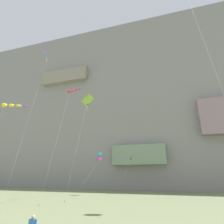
# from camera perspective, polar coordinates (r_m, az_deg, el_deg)

# --- Properties ---
(cliff_face) EXTENTS (180.00, 30.90, 56.64)m
(cliff_face) POSITION_cam_1_polar(r_m,az_deg,el_deg) (70.73, 9.53, 1.31)
(cliff_face) COLOR gray
(cliff_face) RESTS_ON ground
(kite_windsock_mid_left) EXTENTS (3.77, 6.39, 20.12)m
(kite_windsock_mid_left) POSITION_cam_1_polar(r_m,az_deg,el_deg) (37.02, -12.39, 6.47)
(kite_windsock_mid_left) COLOR red
(kite_windsock_mid_left) RESTS_ON ground
(kite_delta_upper_left) EXTENTS (3.16, 2.82, 7.61)m
(kite_delta_upper_left) POSITION_cam_1_polar(r_m,az_deg,el_deg) (43.22, 5.33, -14.54)
(kite_delta_upper_left) COLOR #CC3399
(kite_delta_upper_left) RESTS_ON ground
(kite_box_high_left) EXTENTS (3.11, 6.50, 8.47)m
(kite_box_high_left) POSITION_cam_1_polar(r_m,az_deg,el_deg) (40.37, -3.92, -13.76)
(kite_box_high_left) COLOR teal
(kite_box_high_left) RESTS_ON ground
(kite_banner_upper_mid) EXTENTS (3.11, 6.65, 29.21)m
(kite_banner_upper_mid) POSITION_cam_1_polar(r_m,az_deg,el_deg) (43.20, -20.40, 16.31)
(kite_banner_upper_mid) COLOR black
(kite_banner_upper_mid) RESTS_ON ground
(kite_diamond_far_left) EXTENTS (3.10, 3.06, 19.10)m
(kite_diamond_far_left) POSITION_cam_1_polar(r_m,az_deg,el_deg) (35.93, -7.71, 3.37)
(kite_diamond_far_left) COLOR #8CCC33
(kite_diamond_far_left) RESTS_ON ground
(kite_windsock_mid_right) EXTENTS (5.65, 4.61, 15.45)m
(kite_windsock_mid_right) POSITION_cam_1_polar(r_m,az_deg,el_deg) (35.49, -29.15, 1.78)
(kite_windsock_mid_right) COLOR yellow
(kite_windsock_mid_right) RESTS_ON ground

